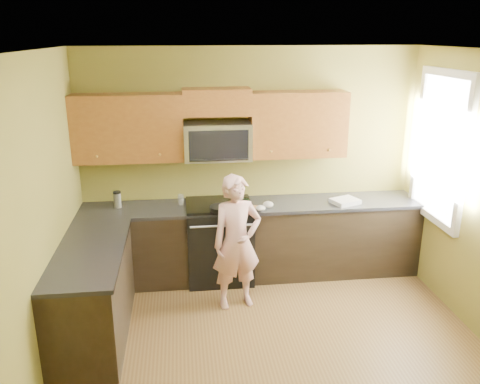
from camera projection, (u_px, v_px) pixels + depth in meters
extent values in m
plane|color=brown|center=(279.00, 360.00, 4.46)|extent=(4.00, 4.00, 0.00)
plane|color=white|center=(288.00, 52.00, 3.63)|extent=(4.00, 4.00, 0.00)
plane|color=olive|center=(249.00, 162.00, 5.94)|extent=(4.00, 0.00, 4.00)
plane|color=olive|center=(30.00, 233.00, 3.82)|extent=(0.00, 4.00, 4.00)
cube|color=black|center=(252.00, 241.00, 5.93)|extent=(4.00, 0.60, 0.88)
cube|color=black|center=(93.00, 296.00, 4.70)|extent=(0.60, 1.60, 0.88)
cube|color=black|center=(253.00, 206.00, 5.78)|extent=(4.00, 0.62, 0.04)
cube|color=black|center=(90.00, 252.00, 4.56)|extent=(0.62, 1.60, 0.04)
cube|color=brown|center=(216.00, 102.00, 5.50)|extent=(0.76, 0.33, 0.30)
imported|color=#D8706C|center=(237.00, 242.00, 5.18)|extent=(0.60, 0.45, 1.46)
cube|color=#B27F47|center=(255.00, 208.00, 5.63)|extent=(0.14, 0.14, 0.01)
ellipsoid|color=silver|center=(261.00, 208.00, 5.55)|extent=(0.13, 0.14, 0.06)
ellipsoid|color=silver|center=(268.00, 204.00, 5.66)|extent=(0.14, 0.15, 0.07)
cube|color=silver|center=(345.00, 201.00, 5.79)|extent=(0.37, 0.33, 0.05)
cylinder|color=silver|center=(181.00, 199.00, 5.75)|extent=(0.09, 0.09, 0.12)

